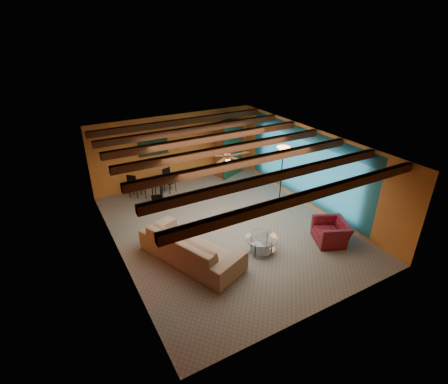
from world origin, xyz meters
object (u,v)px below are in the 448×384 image
dining_table (154,187)px  armoire (229,149)px  potted_plant (229,118)px  coffee_table (261,244)px  vase (152,173)px  armchair (331,232)px  floor_lamp (281,177)px  sofa (191,246)px

dining_table → armoire: size_ratio=0.83×
dining_table → potted_plant: (3.52, 0.69, 1.91)m
potted_plant → dining_table: bearing=-169.0°
armoire → potted_plant: size_ratio=4.27×
coffee_table → vase: (-1.53, 4.55, 0.78)m
armchair → potted_plant: size_ratio=2.02×
dining_table → armoire: bearing=11.0°
armoire → floor_lamp: (0.10, -3.33, 0.02)m
potted_plant → sofa: bearing=-129.7°
floor_lamp → potted_plant: (-0.10, 3.33, 1.29)m
armoire → vase: 3.58m
coffee_table → dining_table: size_ratio=0.51×
coffee_table → armchair: bearing=-15.8°
floor_lamp → coffee_table: bearing=-137.6°
armchair → armoire: bearing=-155.9°
armoire → vase: size_ratio=11.20×
armoire → potted_plant: bearing=0.0°
sofa → armchair: sofa is taller
vase → armoire: bearing=11.0°
armchair → vase: size_ratio=5.30×
dining_table → floor_lamp: 4.52m
sofa → vase: (0.31, 3.93, 0.58)m
sofa → floor_lamp: 4.18m
potted_plant → floor_lamp: bearing=-88.3°
armchair → potted_plant: 6.16m
floor_lamp → armoire: bearing=91.7°
floor_lamp → vase: bearing=143.8°
armchair → potted_plant: potted_plant is taller
coffee_table → armoire: bearing=69.2°
potted_plant → coffee_table: bearing=-110.8°
potted_plant → armoire: bearing=0.0°
armoire → floor_lamp: 3.33m
armoire → potted_plant: (0.00, 0.00, 1.31)m
dining_table → floor_lamp: floor_lamp is taller
floor_lamp → dining_table: bearing=143.8°
dining_table → vase: (0.00, 0.00, 0.55)m
floor_lamp → vase: floor_lamp is taller
armchair → dining_table: size_ratio=0.57×
coffee_table → potted_plant: potted_plant is taller
sofa → floor_lamp: bearing=-93.7°
dining_table → coffee_table: bearing=-71.5°
sofa → potted_plant: (3.82, 4.61, 1.94)m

